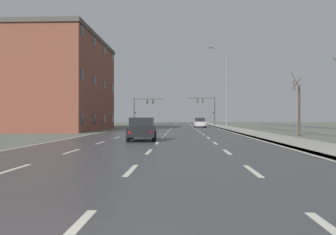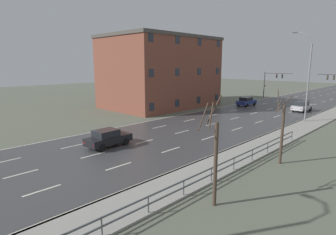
# 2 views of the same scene
# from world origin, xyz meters

# --- Properties ---
(ground_plane) EXTENTS (160.00, 160.00, 0.12)m
(ground_plane) POSITION_xyz_m (0.00, 48.00, -0.06)
(ground_plane) COLOR #5B6051
(road_asphalt_strip) EXTENTS (14.00, 120.00, 0.03)m
(road_asphalt_strip) POSITION_xyz_m (0.00, 59.99, 0.01)
(road_asphalt_strip) COLOR #3D3D3F
(road_asphalt_strip) RESTS_ON ground
(guardrail) EXTENTS (0.07, 26.03, 1.00)m
(guardrail) POSITION_xyz_m (9.85, 20.58, 0.71)
(guardrail) COLOR #515459
(guardrail) RESTS_ON ground
(street_lamp_midground) EXTENTS (2.47, 0.24, 11.19)m
(street_lamp_midground) POSITION_xyz_m (7.45, 43.84, 5.48)
(street_lamp_midground) COLOR slate
(street_lamp_midground) RESTS_ON ground
(traffic_signal_left) EXTENTS (5.89, 0.36, 5.58)m
(traffic_signal_left) POSITION_xyz_m (-6.36, 64.72, 3.91)
(traffic_signal_left) COLOR #38383A
(traffic_signal_left) RESTS_ON ground
(car_near_right) EXTENTS (2.00, 4.18, 1.57)m
(car_near_right) POSITION_xyz_m (-1.18, 20.41, 0.80)
(car_near_right) COLOR black
(car_near_right) RESTS_ON ground
(car_near_left) EXTENTS (1.96, 4.17, 1.57)m
(car_near_left) POSITION_xyz_m (4.44, 51.97, 0.80)
(car_near_left) COLOR #B7B7BC
(car_near_left) RESTS_ON ground
(car_far_left) EXTENTS (1.90, 4.13, 1.57)m
(car_far_left) POSITION_xyz_m (-4.58, 51.18, 0.80)
(car_far_left) COLOR navy
(car_far_left) RESTS_ON ground
(brick_building) EXTENTS (12.90, 18.44, 11.79)m
(brick_building) POSITION_xyz_m (-15.24, 40.52, 5.91)
(brick_building) COLOR brown
(brick_building) RESTS_ON ground
(bare_tree_near) EXTENTS (0.98, 1.48, 5.72)m
(bare_tree_near) POSITION_xyz_m (11.55, 18.40, 2.51)
(bare_tree_near) COLOR #423328
(bare_tree_near) RESTS_ON ground
(bare_tree_mid) EXTENTS (0.98, 1.18, 5.44)m
(bare_tree_mid) POSITION_xyz_m (11.47, 26.91, 2.42)
(bare_tree_mid) COLOR #423328
(bare_tree_mid) RESTS_ON ground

